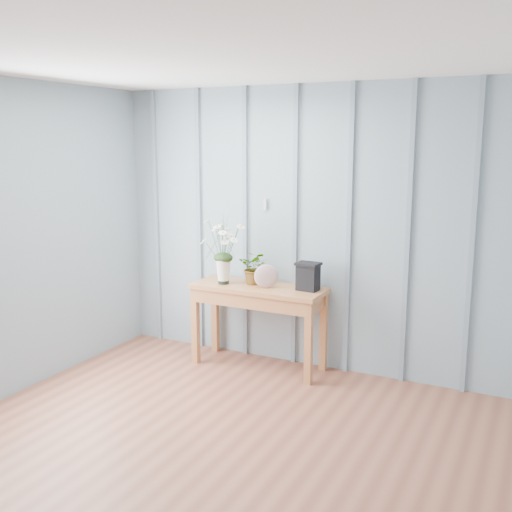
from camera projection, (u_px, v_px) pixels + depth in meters
The scene contains 7 objects.
ground at pixel (183, 493), 3.49m from camera, with size 4.50×4.50×0.00m, color brown.
room_shell at pixel (254, 146), 3.91m from camera, with size 4.00×4.50×2.50m.
sideboard at pixel (258, 298), 5.33m from camera, with size 1.20×0.45×0.75m.
daisy_vase at pixel (223, 241), 5.32m from camera, with size 0.44×0.33×0.62m.
spider_plant at pixel (255, 267), 5.37m from camera, with size 0.27×0.23×0.30m, color #1A3312.
felt_disc_vessel at pixel (266, 276), 5.22m from camera, with size 0.21×0.06×0.21m, color #8C5665.
carved_box at pixel (308, 276), 5.14m from camera, with size 0.21×0.17×0.24m.
Camera 1 is at (1.78, -2.64, 2.02)m, focal length 42.00 mm.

